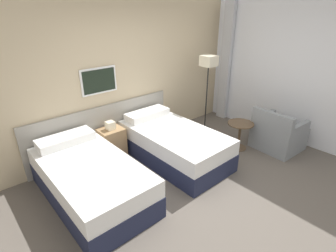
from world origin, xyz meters
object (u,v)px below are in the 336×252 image
at_px(bed_near_window, 173,144).
at_px(side_table, 240,130).
at_px(bed_near_door, 91,179).
at_px(nightstand, 112,143).
at_px(floor_lamp, 208,67).
at_px(armchair, 278,135).

distance_m(bed_near_window, side_table, 1.33).
distance_m(bed_near_door, side_table, 2.83).
distance_m(bed_near_door, nightstand, 1.09).
xyz_separation_m(nightstand, side_table, (1.99, -1.30, 0.08)).
xyz_separation_m(bed_near_door, bed_near_window, (1.57, 0.00, 0.00)).
bearing_deg(floor_lamp, nightstand, 172.42).
height_order(bed_near_door, armchair, armchair).
bearing_deg(bed_near_door, armchair, -17.32).
distance_m(bed_near_door, armchair, 3.47).
xyz_separation_m(floor_lamp, side_table, (-0.18, -1.01, -1.02)).
distance_m(side_table, armchair, 0.73).
bearing_deg(floor_lamp, side_table, -100.16).
xyz_separation_m(bed_near_window, nightstand, (-0.79, 0.75, -0.00)).
distance_m(nightstand, armchair, 3.10).
height_order(bed_near_window, armchair, armchair).
bearing_deg(side_table, armchair, -41.97).
height_order(bed_near_window, floor_lamp, floor_lamp).
height_order(bed_near_window, nightstand, same).
bearing_deg(nightstand, floor_lamp, -7.58).
relative_size(nightstand, floor_lamp, 0.43).
bearing_deg(bed_near_window, armchair, -30.69).
bearing_deg(armchair, floor_lamp, 16.99).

